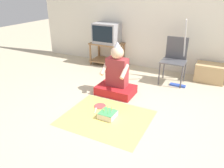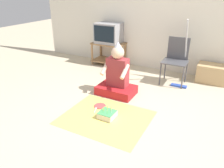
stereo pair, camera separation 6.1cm
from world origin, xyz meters
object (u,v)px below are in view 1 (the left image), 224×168
at_px(dust_mop, 181,66).
at_px(cardboard_box_stack, 210,73).
at_px(folding_chair, 175,57).
at_px(paper_plate, 100,106).
at_px(tv, 107,33).
at_px(person_seated, 116,78).
at_px(birthday_cake, 108,114).

bearing_deg(dust_mop, cardboard_box_stack, 38.48).
xyz_separation_m(folding_chair, paper_plate, (-0.76, -1.47, -0.48)).
bearing_deg(dust_mop, paper_plate, -122.13).
distance_m(tv, person_seated, 1.60).
distance_m(dust_mop, person_seated, 1.26).
relative_size(person_seated, birthday_cake, 4.08).
bearing_deg(folding_chair, birthday_cake, -106.75).
bearing_deg(paper_plate, birthday_cake, -40.97).
height_order(folding_chair, paper_plate, folding_chair).
xyz_separation_m(dust_mop, paper_plate, (-0.90, -1.43, -0.34)).
relative_size(tv, birthday_cake, 2.49).
bearing_deg(cardboard_box_stack, tv, -179.74).
xyz_separation_m(tv, folding_chair, (1.59, -0.33, -0.24)).
bearing_deg(folding_chair, person_seated, -127.74).
height_order(person_seated, paper_plate, person_seated).
height_order(cardboard_box_stack, birthday_cake, cardboard_box_stack).
relative_size(dust_mop, person_seated, 1.34).
bearing_deg(person_seated, dust_mop, 45.90).
distance_m(tv, dust_mop, 1.81).
xyz_separation_m(dust_mop, birthday_cake, (-0.65, -1.64, -0.30)).
distance_m(tv, cardboard_box_stack, 2.29).
xyz_separation_m(tv, birthday_cake, (1.08, -2.02, -0.68)).
relative_size(folding_chair, birthday_cake, 3.85).
bearing_deg(birthday_cake, cardboard_box_stack, 60.83).
height_order(tv, paper_plate, tv).
bearing_deg(person_seated, paper_plate, -92.33).
distance_m(folding_chair, paper_plate, 1.72).
relative_size(folding_chair, cardboard_box_stack, 1.61).
bearing_deg(birthday_cake, person_seated, 106.99).
xyz_separation_m(person_seated, birthday_cake, (0.23, -0.74, -0.23)).
bearing_deg(folding_chair, dust_mop, -17.30).
distance_m(cardboard_box_stack, person_seated, 1.87).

